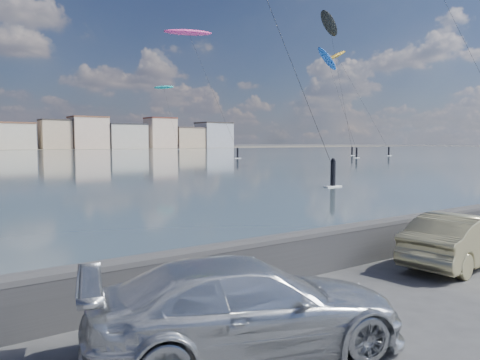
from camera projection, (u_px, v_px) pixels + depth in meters
name	position (u px, v px, depth m)	size (l,w,h in m)	color
ground	(331.00, 333.00, 7.65)	(700.00, 700.00, 0.00)	#333335
seawall	(237.00, 263.00, 9.80)	(400.00, 0.36, 1.08)	#28282B
car_silver	(248.00, 306.00, 6.93)	(1.95, 4.79, 1.39)	silver
car_champagne	(461.00, 239.00, 11.79)	(1.40, 4.03, 1.33)	#C6BC83
kitesurfer_0	(328.00, 61.00, 92.53)	(7.15, 10.64, 21.68)	blue
kitesurfer_1	(189.00, 33.00, 94.18)	(11.00, 16.73, 26.03)	#E5338C
kitesurfer_5	(337.00, 57.00, 110.88)	(8.68, 18.18, 25.66)	#BF8C19
kitesurfer_7	(164.00, 88.00, 174.13)	(5.79, 14.39, 24.39)	#19BFBF
kitesurfer_8	(330.00, 25.00, 102.85)	(9.29, 9.40, 31.58)	black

